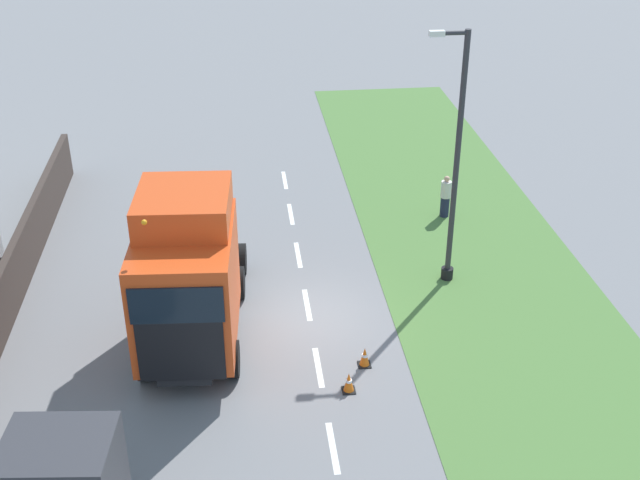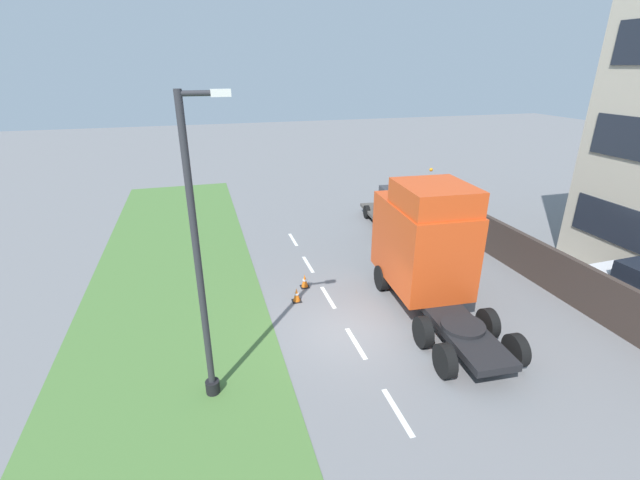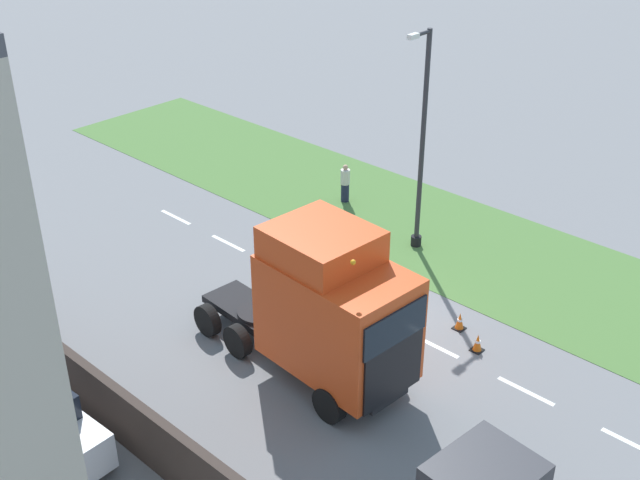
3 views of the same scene
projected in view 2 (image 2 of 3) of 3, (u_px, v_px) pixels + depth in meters
ground_plane at (349, 332)px, 14.99m from camera, size 120.00×120.00×0.00m
grass_verge at (169, 362)px, 13.45m from camera, size 7.00×44.00×0.01m
lane_markings at (356, 343)px, 14.37m from camera, size 0.16×21.00×0.00m
boundary_wall at (563, 277)px, 16.95m from camera, size 0.25×24.00×1.79m
lorry_cab at (425, 244)px, 16.07m from camera, size 3.12×7.74×4.96m
flatbed_truck at (400, 209)px, 23.28m from camera, size 2.72×5.56×2.67m
lamp_post at (202, 275)px, 10.81m from camera, size 1.32×0.40×8.20m
traffic_cone_lead at (305, 281)px, 17.91m from camera, size 0.36×0.36×0.58m
traffic_cone_trailing at (297, 295)px, 16.82m from camera, size 0.36×0.36×0.58m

